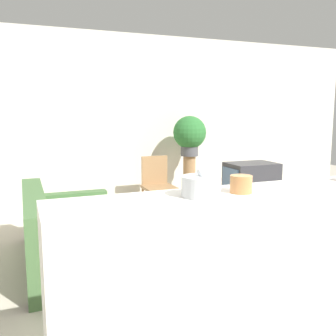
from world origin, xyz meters
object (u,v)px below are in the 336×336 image
at_px(television, 251,180).
at_px(decorative_bowl, 201,186).
at_px(couch, 72,237).
at_px(wooden_chair, 157,183).
at_px(potted_plant, 190,134).

xyz_separation_m(television, decorative_bowl, (-1.90, -2.35, 0.51)).
relative_size(couch, television, 2.81).
bearing_deg(wooden_chair, potted_plant, 19.33).
bearing_deg(potted_plant, decorative_bowl, -113.92).
xyz_separation_m(television, wooden_chair, (-0.91, 1.03, -0.15)).
bearing_deg(potted_plant, television, -76.47).
distance_m(wooden_chair, potted_plant, 0.95).
distance_m(potted_plant, decorative_bowl, 3.93).
xyz_separation_m(potted_plant, decorative_bowl, (-1.59, -3.60, -0.03)).
relative_size(television, decorative_bowl, 3.13).
xyz_separation_m(wooden_chair, potted_plant, (0.61, 0.21, 0.69)).
relative_size(wooden_chair, decorative_bowl, 4.26).
bearing_deg(decorative_bowl, wooden_chair, 73.78).
bearing_deg(couch, potted_plant, 37.54).
relative_size(potted_plant, decorative_bowl, 3.07).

